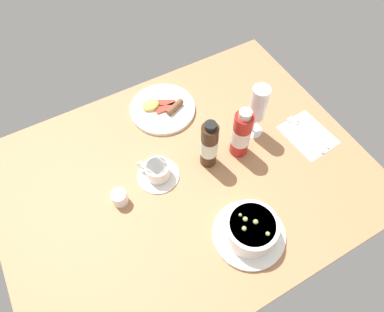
{
  "coord_description": "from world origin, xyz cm",
  "views": [
    {
      "loc": [
        -23.08,
        -45.74,
        91.24
      ],
      "look_at": [
        3.44,
        1.69,
        6.37
      ],
      "focal_mm": 32.03,
      "sensor_mm": 36.0,
      "label": 1
    }
  ],
  "objects_px": {
    "porridge_bowl": "(251,230)",
    "creamer_jug": "(120,198)",
    "wine_glass": "(258,106)",
    "sauce_bottle_brown": "(209,145)",
    "cutlery_setting": "(307,134)",
    "coffee_cup": "(157,171)",
    "breakfast_plate": "(162,108)",
    "sauce_bottle_red": "(241,134)"
  },
  "relations": [
    {
      "from": "wine_glass",
      "to": "breakfast_plate",
      "type": "height_order",
      "value": "wine_glass"
    },
    {
      "from": "coffee_cup",
      "to": "breakfast_plate",
      "type": "relative_size",
      "value": 0.57
    },
    {
      "from": "porridge_bowl",
      "to": "sauce_bottle_brown",
      "type": "relative_size",
      "value": 1.07
    },
    {
      "from": "cutlery_setting",
      "to": "wine_glass",
      "type": "height_order",
      "value": "wine_glass"
    },
    {
      "from": "wine_glass",
      "to": "sauce_bottle_red",
      "type": "distance_m",
      "value": 0.1
    },
    {
      "from": "porridge_bowl",
      "to": "creamer_jug",
      "type": "distance_m",
      "value": 0.38
    },
    {
      "from": "sauce_bottle_brown",
      "to": "wine_glass",
      "type": "bearing_deg",
      "value": 9.2
    },
    {
      "from": "cutlery_setting",
      "to": "creamer_jug",
      "type": "bearing_deg",
      "value": 173.2
    },
    {
      "from": "cutlery_setting",
      "to": "coffee_cup",
      "type": "distance_m",
      "value": 0.51
    },
    {
      "from": "sauce_bottle_brown",
      "to": "breakfast_plate",
      "type": "distance_m",
      "value": 0.27
    },
    {
      "from": "sauce_bottle_brown",
      "to": "breakfast_plate",
      "type": "relative_size",
      "value": 0.84
    },
    {
      "from": "creamer_jug",
      "to": "wine_glass",
      "type": "height_order",
      "value": "wine_glass"
    },
    {
      "from": "sauce_bottle_brown",
      "to": "sauce_bottle_red",
      "type": "relative_size",
      "value": 0.98
    },
    {
      "from": "cutlery_setting",
      "to": "coffee_cup",
      "type": "relative_size",
      "value": 1.37
    },
    {
      "from": "porridge_bowl",
      "to": "wine_glass",
      "type": "xyz_separation_m",
      "value": [
        0.21,
        0.29,
        0.09
      ]
    },
    {
      "from": "wine_glass",
      "to": "creamer_jug",
      "type": "bearing_deg",
      "value": -176.91
    },
    {
      "from": "wine_glass",
      "to": "porridge_bowl",
      "type": "bearing_deg",
      "value": -126.16
    },
    {
      "from": "cutlery_setting",
      "to": "coffee_cup",
      "type": "bearing_deg",
      "value": 168.73
    },
    {
      "from": "creamer_jug",
      "to": "sauce_bottle_brown",
      "type": "xyz_separation_m",
      "value": [
        0.29,
        -0.0,
        0.06
      ]
    },
    {
      "from": "breakfast_plate",
      "to": "cutlery_setting",
      "type": "bearing_deg",
      "value": -41.25
    },
    {
      "from": "porridge_bowl",
      "to": "wine_glass",
      "type": "distance_m",
      "value": 0.37
    },
    {
      "from": "creamer_jug",
      "to": "coffee_cup",
      "type": "bearing_deg",
      "value": 10.43
    },
    {
      "from": "creamer_jug",
      "to": "breakfast_plate",
      "type": "relative_size",
      "value": 0.24
    },
    {
      "from": "cutlery_setting",
      "to": "coffee_cup",
      "type": "height_order",
      "value": "coffee_cup"
    },
    {
      "from": "breakfast_plate",
      "to": "porridge_bowl",
      "type": "bearing_deg",
      "value": -89.25
    },
    {
      "from": "cutlery_setting",
      "to": "porridge_bowl",
      "type": "bearing_deg",
      "value": -152.29
    },
    {
      "from": "breakfast_plate",
      "to": "creamer_jug",
      "type": "bearing_deg",
      "value": -135.99
    },
    {
      "from": "porridge_bowl",
      "to": "coffee_cup",
      "type": "bearing_deg",
      "value": 114.79
    },
    {
      "from": "coffee_cup",
      "to": "creamer_jug",
      "type": "bearing_deg",
      "value": -169.57
    },
    {
      "from": "coffee_cup",
      "to": "cutlery_setting",
      "type": "bearing_deg",
      "value": -11.27
    },
    {
      "from": "coffee_cup",
      "to": "sauce_bottle_brown",
      "type": "relative_size",
      "value": 0.69
    },
    {
      "from": "cutlery_setting",
      "to": "breakfast_plate",
      "type": "bearing_deg",
      "value": 138.75
    },
    {
      "from": "sauce_bottle_red",
      "to": "sauce_bottle_brown",
      "type": "bearing_deg",
      "value": 173.81
    },
    {
      "from": "porridge_bowl",
      "to": "breakfast_plate",
      "type": "xyz_separation_m",
      "value": [
        -0.01,
        0.52,
        -0.03
      ]
    },
    {
      "from": "sauce_bottle_red",
      "to": "breakfast_plate",
      "type": "relative_size",
      "value": 0.85
    },
    {
      "from": "cutlery_setting",
      "to": "coffee_cup",
      "type": "xyz_separation_m",
      "value": [
        -0.5,
        0.1,
        0.02
      ]
    },
    {
      "from": "creamer_jug",
      "to": "wine_glass",
      "type": "xyz_separation_m",
      "value": [
        0.48,
        0.03,
        0.1
      ]
    },
    {
      "from": "cutlery_setting",
      "to": "sauce_bottle_brown",
      "type": "distance_m",
      "value": 0.36
    },
    {
      "from": "coffee_cup",
      "to": "creamer_jug",
      "type": "distance_m",
      "value": 0.13
    },
    {
      "from": "creamer_jug",
      "to": "wine_glass",
      "type": "distance_m",
      "value": 0.49
    },
    {
      "from": "coffee_cup",
      "to": "sauce_bottle_brown",
      "type": "height_order",
      "value": "sauce_bottle_brown"
    },
    {
      "from": "sauce_bottle_brown",
      "to": "creamer_jug",
      "type": "bearing_deg",
      "value": 179.1
    }
  ]
}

